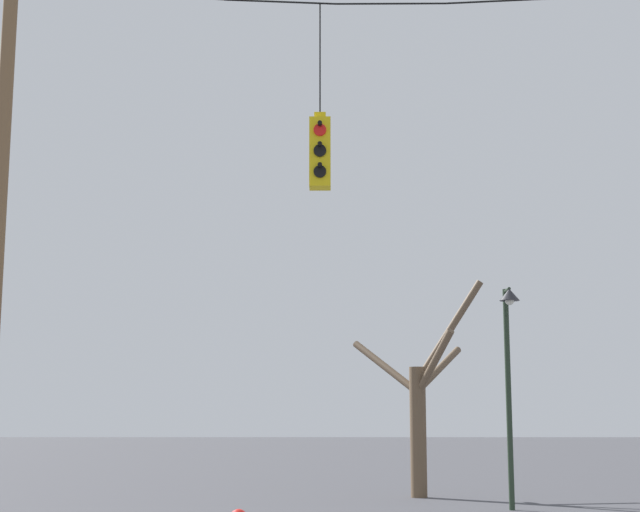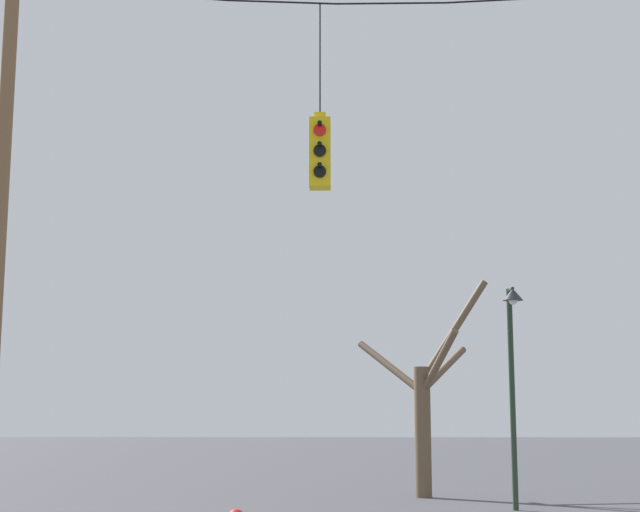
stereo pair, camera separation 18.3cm
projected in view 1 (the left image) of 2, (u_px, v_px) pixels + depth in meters
The scene contains 3 objects.
traffic_light_near_right_pole at pixel (320, 152), 15.70m from camera, with size 0.34×0.58×3.12m.
street_lamp at pixel (509, 351), 20.75m from camera, with size 0.43×0.74×4.65m.
bare_tree at pixel (421, 402), 24.25m from camera, with size 3.24×3.02×5.31m.
Camera 1 is at (-1.01, -14.89, 1.83)m, focal length 55.00 mm.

